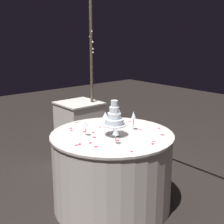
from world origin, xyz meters
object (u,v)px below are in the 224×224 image
main_table (112,170)px  wine_glass_1 (134,116)px  tiered_cake (114,119)px  wine_glass_4 (118,111)px  wine_glass_2 (86,125)px  decorative_arch (152,59)px  wine_glass_3 (116,132)px  wine_glass_0 (105,116)px  side_table (80,132)px

main_table → wine_glass_1: bearing=76.8°
main_table → tiered_cake: bearing=-19.2°
wine_glass_4 → wine_glass_2: bearing=-78.2°
decorative_arch → tiered_cake: decorative_arch is taller
main_table → wine_glass_2: size_ratio=8.16×
wine_glass_3 → wine_glass_1: bearing=115.3°
decorative_arch → wine_glass_0: size_ratio=14.53×
wine_glass_4 → wine_glass_1: bearing=-7.9°
decorative_arch → wine_glass_4: bearing=-129.2°
main_table → wine_glass_4: size_ratio=6.48×
tiered_cake → wine_glass_2: size_ratio=2.33×
side_table → tiered_cake: size_ratio=2.42×
wine_glass_2 → tiered_cake: bearing=51.8°
wine_glass_3 → decorative_arch: bearing=109.2°
decorative_arch → wine_glass_2: (-0.11, -0.74, -0.56)m
tiered_cake → wine_glass_4: (-0.26, 0.28, -0.03)m
tiered_cake → wine_glass_4: tiered_cake is taller
decorative_arch → main_table: (-0.00, -0.52, -1.03)m
tiered_cake → wine_glass_2: (-0.16, -0.20, -0.06)m
decorative_arch → side_table: (-1.09, -0.13, -1.00)m
wine_glass_0 → wine_glass_2: bearing=-70.6°
main_table → tiered_cake: size_ratio=3.50×
main_table → wine_glass_4: bearing=128.4°
wine_glass_0 → wine_glass_4: 0.16m
wine_glass_2 → wine_glass_4: bearing=101.8°
wine_glass_0 → wine_glass_4: wine_glass_4 is taller
decorative_arch → wine_glass_2: bearing=-98.2°
wine_glass_4 → decorative_arch: bearing=50.8°
wine_glass_2 → wine_glass_4: 0.49m
side_table → wine_glass_0: bearing=-17.8°
main_table → wine_glass_2: (-0.11, -0.22, 0.47)m
decorative_arch → wine_glass_4: decorative_arch is taller
decorative_arch → wine_glass_4: (-0.21, -0.25, -0.53)m
side_table → wine_glass_4: 1.01m
main_table → side_table: (-1.09, 0.38, 0.03)m
decorative_arch → wine_glass_3: 0.91m
decorative_arch → wine_glass_0: (-0.22, -0.41, -0.55)m
side_table → wine_glass_1: bearing=-7.7°
wine_glass_1 → wine_glass_3: (0.18, -0.39, -0.03)m
tiered_cake → wine_glass_1: 0.25m
wine_glass_0 → wine_glass_1: 0.30m
wine_glass_4 → wine_glass_3: bearing=-43.7°
side_table → wine_glass_3: wine_glass_3 is taller
tiered_cake → wine_glass_2: tiered_cake is taller
wine_glass_2 → wine_glass_3: bearing=10.0°
wine_glass_1 → decorative_arch: bearing=100.3°
wine_glass_0 → wine_glass_4: (0.01, 0.16, 0.02)m
wine_glass_0 → wine_glass_4: bearing=85.3°
main_table → wine_glass_4: 0.60m
wine_glass_0 → wine_glass_2: wine_glass_0 is taller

